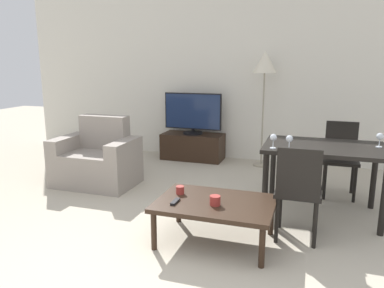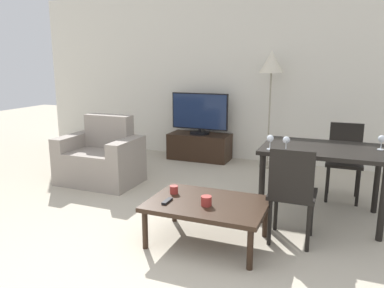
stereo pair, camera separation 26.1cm
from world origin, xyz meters
name	(u,v)px [view 1 (the left image)]	position (x,y,z in m)	size (l,w,h in m)	color
wall_back	(243,76)	(0.00, 3.99, 1.35)	(7.82, 0.06, 2.70)	silver
armchair	(97,161)	(-1.54, 2.07, 0.31)	(1.02, 0.70, 0.88)	gray
tv_stand	(193,146)	(-0.75, 3.69, 0.21)	(1.00, 0.47, 0.42)	black
tv	(193,114)	(-0.75, 3.69, 0.76)	(0.95, 0.32, 0.67)	black
coffee_table	(215,206)	(0.35, 0.97, 0.34)	(1.03, 0.72, 0.38)	black
dining_table	(324,155)	(1.24, 1.93, 0.65)	(1.20, 0.82, 0.75)	black
dining_chair_near	(298,188)	(1.03, 1.22, 0.50)	(0.40, 0.40, 0.88)	black
dining_chair_far	(341,154)	(1.45, 2.64, 0.50)	(0.40, 0.40, 0.88)	black
floor_lamp	(265,67)	(0.38, 3.63, 1.51)	(0.35, 0.35, 1.74)	gray
remote_primary	(175,201)	(0.02, 0.83, 0.39)	(0.04, 0.15, 0.02)	black
cup_white_near	(215,200)	(0.37, 0.89, 0.42)	(0.09, 0.09, 0.08)	maroon
cup_colored_far	(180,190)	(-0.02, 1.06, 0.42)	(0.08, 0.08, 0.07)	maroon
wine_glass_left	(380,137)	(1.76, 2.02, 0.85)	(0.07, 0.07, 0.15)	silver
wine_glass_center	(273,138)	(0.75, 1.63, 0.85)	(0.07, 0.07, 0.15)	silver
wine_glass_right	(289,140)	(0.91, 1.61, 0.85)	(0.07, 0.07, 0.15)	silver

